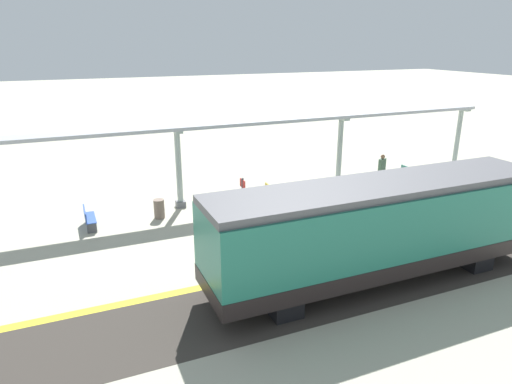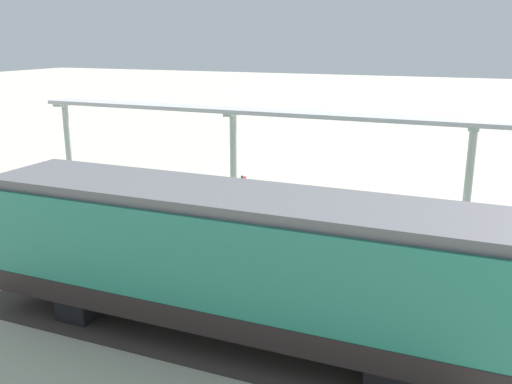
# 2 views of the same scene
# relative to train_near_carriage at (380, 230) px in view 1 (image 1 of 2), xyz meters

# --- Properties ---
(ground_plane) EXTENTS (176.00, 176.00, 0.00)m
(ground_plane) POSITION_rel_train_near_carriage_xyz_m (5.81, -0.11, -1.83)
(ground_plane) COLOR #AEAC97
(tactile_edge_strip) EXTENTS (0.37, 33.61, 0.01)m
(tactile_edge_strip) POSITION_rel_train_near_carriage_xyz_m (1.78, -0.11, -1.82)
(tactile_edge_strip) COLOR gold
(tactile_edge_strip) RESTS_ON ground
(trackbed) EXTENTS (3.20, 45.61, 0.01)m
(trackbed) POSITION_rel_train_near_carriage_xyz_m (-0.01, -0.11, -1.82)
(trackbed) COLOR #38332D
(trackbed) RESTS_ON ground
(train_near_carriage) EXTENTS (2.65, 11.93, 3.48)m
(train_near_carriage) POSITION_rel_train_near_carriage_xyz_m (0.00, 0.00, 0.00)
(train_near_carriage) COLOR #216F5C
(train_near_carriage) RESTS_ON ground
(canopy_pillar_nearest) EXTENTS (1.10, 0.44, 3.85)m
(canopy_pillar_nearest) POSITION_rel_train_near_carriage_xyz_m (9.58, -13.23, 0.12)
(canopy_pillar_nearest) COLOR slate
(canopy_pillar_nearest) RESTS_ON ground
(canopy_pillar_second) EXTENTS (1.10, 0.44, 3.85)m
(canopy_pillar_second) POSITION_rel_train_near_carriage_xyz_m (9.58, -4.62, 0.12)
(canopy_pillar_second) COLOR slate
(canopy_pillar_second) RESTS_ON ground
(canopy_pillar_third) EXTENTS (1.10, 0.44, 3.85)m
(canopy_pillar_third) POSITION_rel_train_near_carriage_xyz_m (9.58, 4.41, 0.12)
(canopy_pillar_third) COLOR slate
(canopy_pillar_third) RESTS_ON ground
(canopy_beam) EXTENTS (1.20, 26.94, 0.16)m
(canopy_beam) POSITION_rel_train_near_carriage_xyz_m (9.58, -0.17, 2.10)
(canopy_beam) COLOR #A8AAB2
(canopy_beam) RESTS_ON canopy_pillar_nearest
(bench_near_end) EXTENTS (1.52, 0.53, 0.86)m
(bench_near_end) POSITION_rel_train_near_carriage_xyz_m (8.40, -0.04, -1.39)
(bench_near_end) COLOR gold
(bench_near_end) RESTS_ON ground
(bench_mid_platform) EXTENTS (1.50, 0.45, 0.86)m
(bench_mid_platform) POSITION_rel_train_near_carriage_xyz_m (8.61, 8.73, -1.39)
(bench_mid_platform) COLOR #3557AB
(bench_mid_platform) RESTS_ON ground
(bench_far_end) EXTENTS (1.51, 0.47, 0.86)m
(bench_far_end) POSITION_rel_train_near_carriage_xyz_m (8.49, -8.86, -1.39)
(bench_far_end) COLOR #377B6E
(bench_far_end) RESTS_ON ground
(trash_bin) EXTENTS (0.48, 0.48, 0.89)m
(trash_bin) POSITION_rel_train_near_carriage_xyz_m (8.52, 5.66, -1.38)
(trash_bin) COLOR #786457
(trash_bin) RESTS_ON ground
(platform_info_sign) EXTENTS (0.56, 0.10, 2.20)m
(platform_info_sign) POSITION_rel_train_near_carriage_xyz_m (6.16, 2.46, -0.50)
(platform_info_sign) COLOR #4C4C51
(platform_info_sign) RESTS_ON ground
(passenger_waiting_near_edge) EXTENTS (0.46, 0.49, 1.60)m
(passenger_waiting_near_edge) POSITION_rel_train_near_carriage_xyz_m (2.75, 1.22, -0.82)
(passenger_waiting_near_edge) COLOR brown
(passenger_waiting_near_edge) RESTS_ON ground
(passenger_by_the_benches) EXTENTS (0.44, 0.56, 1.77)m
(passenger_by_the_benches) POSITION_rel_train_near_carriage_xyz_m (8.65, -6.86, -0.72)
(passenger_by_the_benches) COLOR gray
(passenger_by_the_benches) RESTS_ON ground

